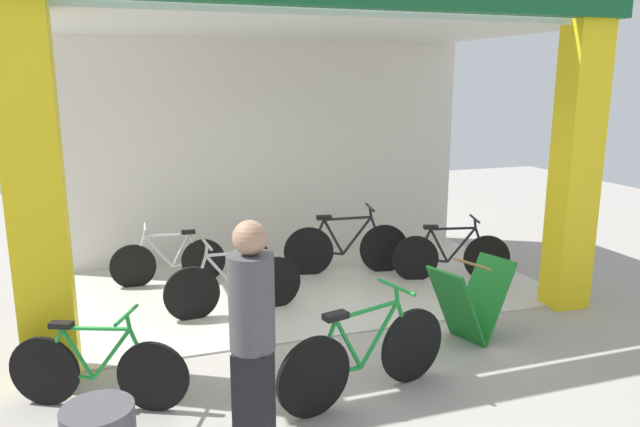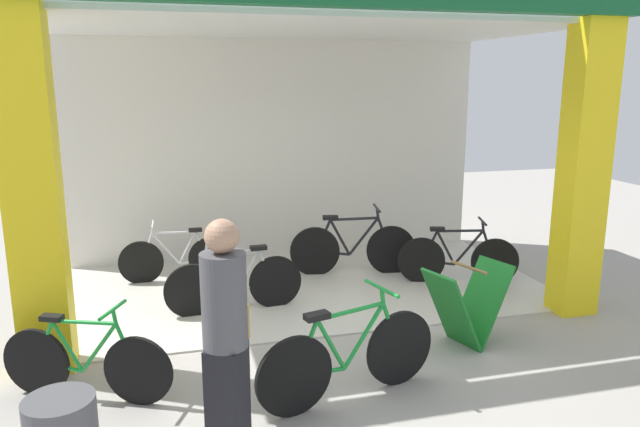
{
  "view_description": "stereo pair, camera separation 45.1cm",
  "coord_description": "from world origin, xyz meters",
  "px_view_note": "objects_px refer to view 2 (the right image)",
  "views": [
    {
      "loc": [
        -2.11,
        -5.48,
        2.62
      ],
      "look_at": [
        0.0,
        0.79,
        1.15
      ],
      "focal_mm": 33.62,
      "sensor_mm": 36.0,
      "label": 1
    },
    {
      "loc": [
        -1.68,
        -5.61,
        2.62
      ],
      "look_at": [
        0.0,
        0.79,
        1.15
      ],
      "focal_mm": 33.62,
      "sensor_mm": 36.0,
      "label": 2
    }
  ],
  "objects_px": {
    "bicycle_inside_2": "(235,283)",
    "sandwich_board_sign": "(467,306)",
    "bicycle_inside_1": "(176,258)",
    "bicycle_parked_0": "(349,357)",
    "pedestrian_1": "(226,337)",
    "bicycle_parked_1": "(86,363)",
    "bicycle_inside_3": "(458,258)",
    "bicycle_inside_0": "(353,248)"
  },
  "relations": [
    {
      "from": "pedestrian_1",
      "to": "bicycle_inside_2",
      "type": "bearing_deg",
      "value": 82.28
    },
    {
      "from": "bicycle_inside_1",
      "to": "bicycle_inside_2",
      "type": "xyz_separation_m",
      "value": [
        0.62,
        -1.29,
        0.03
      ]
    },
    {
      "from": "bicycle_inside_0",
      "to": "bicycle_parked_0",
      "type": "bearing_deg",
      "value": -108.29
    },
    {
      "from": "bicycle_inside_3",
      "to": "bicycle_inside_1",
      "type": "bearing_deg",
      "value": 163.88
    },
    {
      "from": "bicycle_parked_0",
      "to": "sandwich_board_sign",
      "type": "relative_size",
      "value": 1.74
    },
    {
      "from": "bicycle_inside_2",
      "to": "sandwich_board_sign",
      "type": "xyz_separation_m",
      "value": [
        2.15,
        -1.47,
        0.07
      ]
    },
    {
      "from": "bicycle_inside_0",
      "to": "bicycle_inside_2",
      "type": "distance_m",
      "value": 1.98
    },
    {
      "from": "bicycle_inside_3",
      "to": "bicycle_parked_1",
      "type": "height_order",
      "value": "bicycle_inside_3"
    },
    {
      "from": "bicycle_inside_2",
      "to": "pedestrian_1",
      "type": "bearing_deg",
      "value": -97.72
    },
    {
      "from": "bicycle_inside_3",
      "to": "pedestrian_1",
      "type": "xyz_separation_m",
      "value": [
        -3.31,
        -2.93,
        0.55
      ]
    },
    {
      "from": "bicycle_inside_1",
      "to": "pedestrian_1",
      "type": "relative_size",
      "value": 0.85
    },
    {
      "from": "pedestrian_1",
      "to": "bicycle_inside_1",
      "type": "bearing_deg",
      "value": 93.76
    },
    {
      "from": "bicycle_inside_2",
      "to": "sandwich_board_sign",
      "type": "height_order",
      "value": "bicycle_inside_2"
    },
    {
      "from": "bicycle_inside_0",
      "to": "sandwich_board_sign",
      "type": "relative_size",
      "value": 1.79
    },
    {
      "from": "bicycle_inside_3",
      "to": "pedestrian_1",
      "type": "height_order",
      "value": "pedestrian_1"
    },
    {
      "from": "bicycle_inside_2",
      "to": "bicycle_inside_3",
      "type": "bearing_deg",
      "value": 4.96
    },
    {
      "from": "bicycle_inside_0",
      "to": "bicycle_inside_1",
      "type": "bearing_deg",
      "value": 172.13
    },
    {
      "from": "bicycle_inside_0",
      "to": "bicycle_inside_2",
      "type": "bearing_deg",
      "value": -150.89
    },
    {
      "from": "bicycle_inside_1",
      "to": "bicycle_parked_0",
      "type": "bearing_deg",
      "value": -69.26
    },
    {
      "from": "bicycle_inside_1",
      "to": "bicycle_inside_2",
      "type": "height_order",
      "value": "bicycle_inside_2"
    },
    {
      "from": "bicycle_inside_3",
      "to": "bicycle_parked_1",
      "type": "distance_m",
      "value": 4.77
    },
    {
      "from": "bicycle_inside_3",
      "to": "sandwich_board_sign",
      "type": "distance_m",
      "value": 1.9
    },
    {
      "from": "bicycle_parked_0",
      "to": "pedestrian_1",
      "type": "relative_size",
      "value": 0.96
    },
    {
      "from": "sandwich_board_sign",
      "to": "pedestrian_1",
      "type": "height_order",
      "value": "pedestrian_1"
    },
    {
      "from": "bicycle_parked_0",
      "to": "sandwich_board_sign",
      "type": "distance_m",
      "value": 1.62
    },
    {
      "from": "bicycle_parked_0",
      "to": "bicycle_inside_1",
      "type": "bearing_deg",
      "value": 110.74
    },
    {
      "from": "sandwich_board_sign",
      "to": "bicycle_inside_2",
      "type": "bearing_deg",
      "value": 145.67
    },
    {
      "from": "bicycle_inside_2",
      "to": "bicycle_inside_3",
      "type": "xyz_separation_m",
      "value": [
        2.94,
        0.26,
        -0.0
      ]
    },
    {
      "from": "bicycle_parked_1",
      "to": "sandwich_board_sign",
      "type": "height_order",
      "value": "sandwich_board_sign"
    },
    {
      "from": "bicycle_inside_3",
      "to": "sandwich_board_sign",
      "type": "xyz_separation_m",
      "value": [
        -0.8,
        -1.72,
        0.07
      ]
    },
    {
      "from": "bicycle_inside_3",
      "to": "bicycle_parked_0",
      "type": "relative_size",
      "value": 0.91
    },
    {
      "from": "bicycle_parked_1",
      "to": "bicycle_inside_0",
      "type": "bearing_deg",
      "value": 39.41
    },
    {
      "from": "bicycle_inside_2",
      "to": "bicycle_inside_3",
      "type": "height_order",
      "value": "bicycle_inside_2"
    },
    {
      "from": "bicycle_parked_1",
      "to": "bicycle_inside_1",
      "type": "bearing_deg",
      "value": 74.51
    },
    {
      "from": "bicycle_inside_1",
      "to": "bicycle_parked_0",
      "type": "xyz_separation_m",
      "value": [
        1.31,
        -3.47,
        0.05
      ]
    },
    {
      "from": "bicycle_inside_3",
      "to": "bicycle_parked_0",
      "type": "distance_m",
      "value": 3.32
    },
    {
      "from": "bicycle_inside_1",
      "to": "pedestrian_1",
      "type": "xyz_separation_m",
      "value": [
        0.26,
        -3.96,
        0.57
      ]
    },
    {
      "from": "bicycle_inside_3",
      "to": "bicycle_inside_2",
      "type": "bearing_deg",
      "value": -175.04
    },
    {
      "from": "bicycle_inside_3",
      "to": "pedestrian_1",
      "type": "relative_size",
      "value": 0.87
    },
    {
      "from": "bicycle_inside_1",
      "to": "sandwich_board_sign",
      "type": "relative_size",
      "value": 1.54
    },
    {
      "from": "bicycle_parked_0",
      "to": "bicycle_parked_1",
      "type": "relative_size",
      "value": 1.19
    },
    {
      "from": "bicycle_parked_0",
      "to": "bicycle_parked_1",
      "type": "height_order",
      "value": "bicycle_parked_0"
    }
  ]
}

